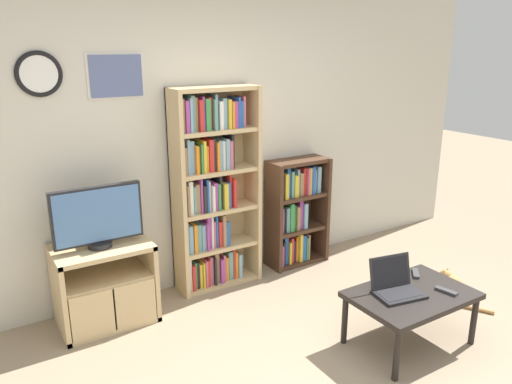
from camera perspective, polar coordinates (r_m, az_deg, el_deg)
name	(u,v)px	position (r m, az deg, el deg)	size (l,w,h in m)	color
wall_back	(192,142)	(4.39, -7.34, 5.68)	(6.58, 0.09, 2.60)	beige
tv_stand	(105,284)	(4.13, -16.85, -10.05)	(0.73, 0.49, 0.65)	tan
television	(98,217)	(3.90, -17.66, -2.75)	(0.67, 0.18, 0.48)	black
bookshelf_tall	(211,190)	(4.37, -5.20, 0.19)	(0.76, 0.28, 1.79)	tan
bookshelf_short	(294,212)	(4.93, 4.33, -2.26)	(0.61, 0.28, 1.06)	#472D1E
coffee_table	(411,298)	(3.84, 17.32, -11.51)	(0.88, 0.59, 0.41)	black
laptop	(395,285)	(3.76, 15.64, -10.15)	(0.38, 0.33, 0.25)	#232326
remote_near_laptop	(416,273)	(4.09, 17.79, -8.84)	(0.14, 0.15, 0.02)	#38383A
remote_far_from_laptop	(446,291)	(3.90, 20.92, -10.53)	(0.08, 0.17, 0.02)	#38383A
cat	(450,288)	(4.61, 21.29, -10.23)	(0.28, 0.46, 0.30)	#B78447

